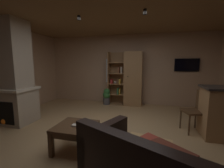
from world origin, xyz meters
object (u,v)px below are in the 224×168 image
bookshelf_cabinet (131,79)px  potted_floor_plant (107,96)px  stone_fireplace (12,78)px  coffee_table (76,130)px  wall_mounted_tv (187,65)px  dining_chair (197,109)px  table_book_0 (76,125)px

bookshelf_cabinet → potted_floor_plant: (-0.87, -0.15, -0.64)m
stone_fireplace → potted_floor_plant: size_ratio=4.19×
stone_fireplace → coffee_table: bearing=-19.9°
stone_fireplace → wall_mounted_tv: (4.57, 2.56, 0.31)m
potted_floor_plant → wall_mounted_tv: (2.74, 0.36, 1.15)m
coffee_table → wall_mounted_tv: wall_mounted_tv is taller
stone_fireplace → dining_chair: stone_fireplace is taller
bookshelf_cabinet → wall_mounted_tv: bearing=6.4°
coffee_table → dining_chair: bearing=30.2°
bookshelf_cabinet → potted_floor_plant: bookshelf_cabinet is taller
potted_floor_plant → table_book_0: bearing=-83.8°
bookshelf_cabinet → wall_mounted_tv: size_ratio=2.47×
bookshelf_cabinet → table_book_0: (-0.54, -3.17, -0.49)m
stone_fireplace → table_book_0: bearing=-20.7°
stone_fireplace → potted_floor_plant: 2.99m
coffee_table → dining_chair: 2.62m
bookshelf_cabinet → potted_floor_plant: size_ratio=3.16×
table_book_0 → potted_floor_plant: (-0.33, 3.02, -0.15)m
stone_fireplace → table_book_0: (2.16, -0.81, -0.69)m
bookshelf_cabinet → coffee_table: size_ratio=2.90×
bookshelf_cabinet → potted_floor_plant: bearing=-170.4°
table_book_0 → stone_fireplace: bearing=159.3°
table_book_0 → dining_chair: bearing=31.2°
potted_floor_plant → wall_mounted_tv: bearing=7.4°
coffee_table → potted_floor_plant: bearing=95.8°
dining_chair → bookshelf_cabinet: bearing=133.2°
table_book_0 → potted_floor_plant: 3.04m
dining_chair → potted_floor_plant: 3.06m
bookshelf_cabinet → wall_mounted_tv: bookshelf_cabinet is taller
dining_chair → wall_mounted_tv: (0.18, 2.02, 0.94)m
coffee_table → potted_floor_plant: (-0.30, 2.98, -0.05)m
table_book_0 → wall_mounted_tv: bearing=54.5°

